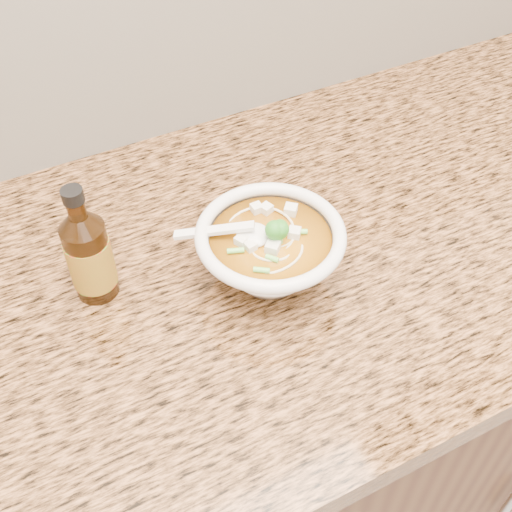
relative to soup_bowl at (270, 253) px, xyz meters
name	(u,v)px	position (x,y,z in m)	size (l,w,h in m)	color
cabinet	(248,425)	(-0.01, 0.05, -0.51)	(4.00, 0.65, 0.86)	#331B0F
counter_slab	(244,266)	(-0.01, 0.05, -0.06)	(4.00, 0.68, 0.04)	#9A6338
soup_bowl	(270,253)	(0.00, 0.00, 0.00)	(0.20, 0.19, 0.10)	white
hot_sauce_bottle	(89,256)	(-0.21, 0.08, 0.02)	(0.06, 0.06, 0.17)	#391D07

